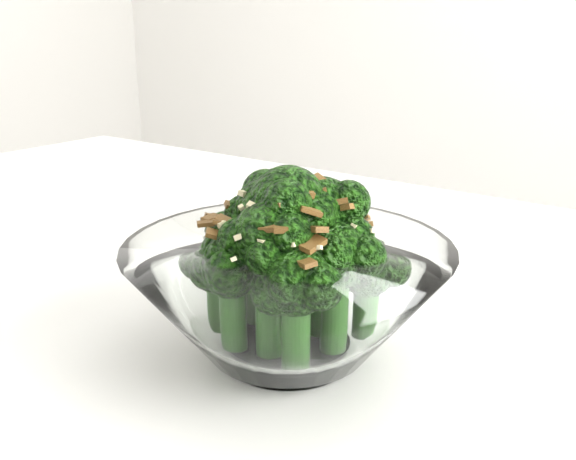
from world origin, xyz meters
The scene contains 2 objects.
table centered at (-0.03, -0.13, 0.68)m, with size 1.29×0.94×0.75m.
broccoli_dish centered at (0.18, -0.26, 0.80)m, with size 0.22×0.22×0.14m.
Camera 1 is at (0.38, -0.61, 0.98)m, focal length 40.00 mm.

